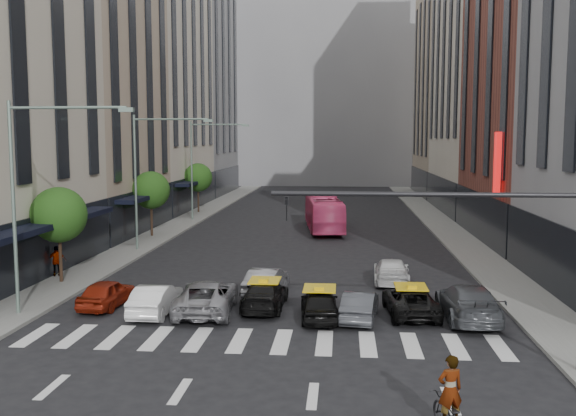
% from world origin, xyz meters
% --- Properties ---
extents(ground, '(160.00, 160.00, 0.00)m').
position_xyz_m(ground, '(0.00, 0.00, 0.00)').
color(ground, black).
rests_on(ground, ground).
extents(sidewalk_left, '(3.00, 96.00, 0.15)m').
position_xyz_m(sidewalk_left, '(-11.50, 30.00, 0.07)').
color(sidewalk_left, slate).
rests_on(sidewalk_left, ground).
extents(sidewalk_right, '(3.00, 96.00, 0.15)m').
position_xyz_m(sidewalk_right, '(11.50, 30.00, 0.07)').
color(sidewalk_right, slate).
rests_on(sidewalk_right, ground).
extents(building_left_b, '(8.00, 16.00, 24.00)m').
position_xyz_m(building_left_b, '(-17.00, 28.00, 12.00)').
color(building_left_b, tan).
rests_on(building_left_b, ground).
extents(building_left_c, '(8.00, 20.00, 36.00)m').
position_xyz_m(building_left_c, '(-17.00, 46.00, 18.00)').
color(building_left_c, beige).
rests_on(building_left_c, ground).
extents(building_left_d, '(8.00, 18.00, 30.00)m').
position_xyz_m(building_left_d, '(-17.00, 65.00, 15.00)').
color(building_left_d, gray).
rests_on(building_left_d, ground).
extents(building_right_b, '(8.00, 18.00, 26.00)m').
position_xyz_m(building_right_b, '(17.00, 27.00, 13.00)').
color(building_right_b, brown).
rests_on(building_right_b, ground).
extents(building_right_c, '(8.00, 20.00, 40.00)m').
position_xyz_m(building_right_c, '(17.00, 46.00, 20.00)').
color(building_right_c, beige).
rests_on(building_right_c, ground).
extents(building_right_d, '(8.00, 18.00, 28.00)m').
position_xyz_m(building_right_d, '(17.00, 65.00, 14.00)').
color(building_right_d, tan).
rests_on(building_right_d, ground).
extents(building_far, '(30.00, 10.00, 36.00)m').
position_xyz_m(building_far, '(0.00, 85.00, 18.00)').
color(building_far, gray).
rests_on(building_far, ground).
extents(tree_near, '(2.88, 2.88, 4.95)m').
position_xyz_m(tree_near, '(-11.80, 10.00, 3.65)').
color(tree_near, black).
rests_on(tree_near, sidewalk_left).
extents(tree_mid, '(2.88, 2.88, 4.95)m').
position_xyz_m(tree_mid, '(-11.80, 26.00, 3.65)').
color(tree_mid, black).
rests_on(tree_mid, sidewalk_left).
extents(tree_far, '(2.88, 2.88, 4.95)m').
position_xyz_m(tree_far, '(-11.80, 42.00, 3.65)').
color(tree_far, black).
rests_on(tree_far, sidewalk_left).
extents(streetlamp_near, '(5.38, 0.25, 9.00)m').
position_xyz_m(streetlamp_near, '(-10.04, 4.00, 5.90)').
color(streetlamp_near, gray).
rests_on(streetlamp_near, sidewalk_left).
extents(streetlamp_mid, '(5.38, 0.25, 9.00)m').
position_xyz_m(streetlamp_mid, '(-10.04, 20.00, 5.90)').
color(streetlamp_mid, gray).
rests_on(streetlamp_mid, sidewalk_left).
extents(streetlamp_far, '(5.38, 0.25, 9.00)m').
position_xyz_m(streetlamp_far, '(-10.04, 36.00, 5.90)').
color(streetlamp_far, gray).
rests_on(streetlamp_far, sidewalk_left).
extents(traffic_signal, '(10.10, 0.20, 6.00)m').
position_xyz_m(traffic_signal, '(7.69, -1.00, 4.47)').
color(traffic_signal, black).
rests_on(traffic_signal, ground).
extents(liberty_sign, '(0.30, 0.70, 4.00)m').
position_xyz_m(liberty_sign, '(12.60, 20.00, 6.00)').
color(liberty_sign, red).
rests_on(liberty_sign, ground).
extents(car_red, '(1.79, 3.85, 1.28)m').
position_xyz_m(car_red, '(-7.75, 5.76, 0.64)').
color(car_red, maroon).
rests_on(car_red, ground).
extents(car_white_front, '(1.44, 4.03, 1.32)m').
position_xyz_m(car_white_front, '(-5.20, 4.79, 0.66)').
color(car_white_front, silver).
rests_on(car_white_front, ground).
extents(car_silver, '(2.71, 5.32, 1.44)m').
position_xyz_m(car_silver, '(-3.06, 5.25, 0.72)').
color(car_silver, gray).
rests_on(car_silver, ground).
extents(taxi_left, '(1.89, 4.43, 1.27)m').
position_xyz_m(taxi_left, '(-0.60, 6.08, 0.64)').
color(taxi_left, black).
rests_on(taxi_left, ground).
extents(taxi_center, '(1.82, 3.96, 1.32)m').
position_xyz_m(taxi_center, '(1.90, 4.59, 0.66)').
color(taxi_center, black).
rests_on(taxi_center, ground).
extents(car_grey_mid, '(1.77, 3.91, 1.24)m').
position_xyz_m(car_grey_mid, '(3.58, 4.69, 0.62)').
color(car_grey_mid, '#3A3C40').
rests_on(car_grey_mid, ground).
extents(taxi_right, '(2.34, 4.56, 1.23)m').
position_xyz_m(taxi_right, '(5.78, 5.58, 0.62)').
color(taxi_right, black).
rests_on(taxi_right, ground).
extents(car_grey_curb, '(2.23, 5.26, 1.52)m').
position_xyz_m(car_grey_curb, '(8.11, 5.10, 0.76)').
color(car_grey_curb, '#45484D').
rests_on(car_grey_curb, ground).
extents(car_row2_left, '(1.96, 4.22, 1.34)m').
position_xyz_m(car_row2_left, '(-0.83, 8.66, 0.67)').
color(car_row2_left, gray).
rests_on(car_row2_left, ground).
extents(car_row2_right, '(1.99, 4.51, 1.29)m').
position_xyz_m(car_row2_right, '(5.42, 11.77, 0.64)').
color(car_row2_right, white).
rests_on(car_row2_right, ground).
extents(bus, '(3.68, 10.81, 2.95)m').
position_xyz_m(bus, '(1.28, 30.86, 1.48)').
color(bus, '#DA4074').
rests_on(bus, ground).
extents(motorcycle, '(1.20, 2.00, 0.99)m').
position_xyz_m(motorcycle, '(5.62, -5.62, 0.50)').
color(motorcycle, black).
rests_on(motorcycle, ground).
extents(rider, '(0.77, 0.62, 1.84)m').
position_xyz_m(rider, '(5.62, -5.62, 1.91)').
color(rider, gray).
rests_on(rider, motorcycle).
extents(pedestrian_far, '(1.04, 0.81, 1.64)m').
position_xyz_m(pedestrian_far, '(-12.60, 11.26, 0.97)').
color(pedestrian_far, gray).
rests_on(pedestrian_far, sidewalk_left).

